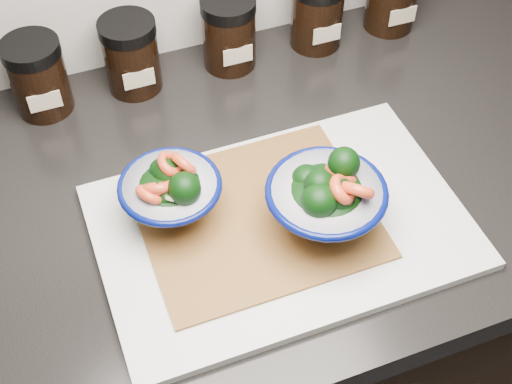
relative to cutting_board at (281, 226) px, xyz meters
name	(u,v)px	position (x,y,z in m)	size (l,w,h in m)	color
cabinet	(292,338)	(0.07, 0.09, -0.48)	(3.43, 0.58, 0.86)	black
countertop	(304,175)	(0.07, 0.09, -0.03)	(3.50, 0.60, 0.04)	black
cutting_board	(281,226)	(0.00, 0.00, 0.00)	(0.45, 0.30, 0.01)	silver
bamboo_mat	(256,216)	(-0.03, 0.02, 0.01)	(0.28, 0.24, 0.00)	#A77432
bowl_left	(171,193)	(-0.12, 0.06, 0.05)	(0.13, 0.13, 0.09)	white
bowl_right	(326,200)	(0.05, -0.02, 0.06)	(0.15, 0.15, 0.11)	white
spice_jar_a	(38,77)	(-0.23, 0.33, 0.05)	(0.08, 0.08, 0.11)	black
spice_jar_b	(131,55)	(-0.10, 0.33, 0.05)	(0.08, 0.08, 0.11)	black
spice_jar_c	(229,33)	(0.05, 0.33, 0.05)	(0.08, 0.08, 0.11)	black
spice_jar_d	(317,12)	(0.19, 0.33, 0.05)	(0.08, 0.08, 0.11)	black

